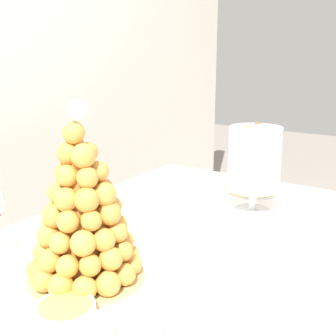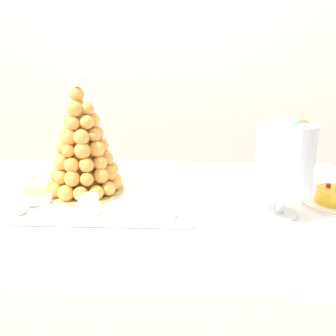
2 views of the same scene
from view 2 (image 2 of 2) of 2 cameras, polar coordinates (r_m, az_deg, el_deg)
backdrop_wall at (r=2.11m, az=-1.07°, el=18.74°), size 4.80×0.10×2.50m
buffet_table at (r=1.12m, az=-4.33°, el=-10.69°), size 1.44×0.85×0.79m
serving_tray at (r=1.09m, az=-10.82°, el=-4.88°), size 0.55×0.36×0.02m
croquembouche at (r=1.10m, az=-13.41°, el=2.96°), size 0.24×0.24×0.36m
dessert_cup_left at (r=1.05m, az=-23.12°, el=-5.47°), size 0.05×0.05×0.05m
dessert_cup_mid_left at (r=0.98m, az=-12.46°, el=-5.85°), size 0.05×0.05×0.05m
dessert_cup_centre at (r=0.95m, az=-0.28°, el=-6.20°), size 0.06×0.06×0.05m
creme_brulee_ramekin at (r=1.12m, az=-20.04°, el=-4.06°), size 0.10×0.10×0.03m
macaron_goblet at (r=0.98m, az=18.11°, el=1.45°), size 0.15×0.15×0.26m
fruit_tart_plate at (r=1.14m, az=24.94°, el=-4.47°), size 0.19×0.19×0.06m
wine_glass at (r=1.34m, az=-12.63°, el=4.91°), size 0.08×0.08×0.18m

